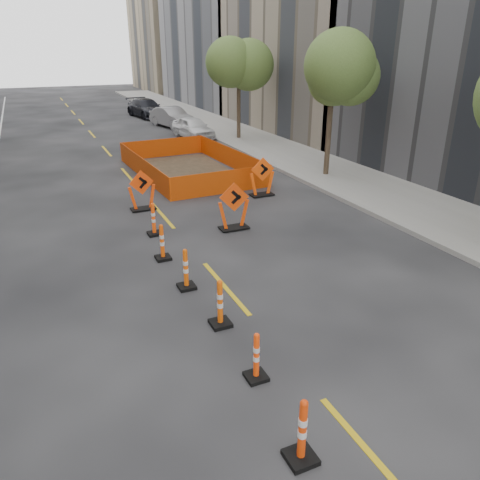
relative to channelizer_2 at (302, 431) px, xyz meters
name	(u,v)px	position (x,y,z in m)	size (l,w,h in m)	color
ground_plane	(308,382)	(1.02, 1.44, -0.56)	(140.00, 140.00, 0.00)	black
sidewalk_right	(336,174)	(10.02, 13.44, -0.49)	(4.00, 90.00, 0.15)	gray
bld_right_c	(341,24)	(18.02, 25.24, 6.44)	(12.00, 16.00, 14.00)	gray
bld_right_e	(185,25)	(18.02, 60.04, 7.44)	(12.00, 14.00, 16.00)	tan
tree_r_b	(333,75)	(9.42, 13.44, 3.96)	(2.80, 2.80, 5.95)	#382B1E
tree_r_c	(239,65)	(9.42, 23.44, 3.96)	(2.80, 2.80, 5.95)	#382B1E
channelizer_2	(302,431)	(0.00, 0.00, 0.00)	(0.45, 0.45, 1.13)	red
channelizer_3	(256,356)	(0.20, 1.93, -0.07)	(0.39, 0.39, 0.99)	#FF410A
channelizer_4	(220,303)	(0.26, 3.87, -0.01)	(0.44, 0.44, 1.12)	#DB4E09
channelizer_5	(186,269)	(0.11, 5.80, -0.02)	(0.43, 0.43, 1.09)	#DB4F09
channelizer_6	(162,242)	(0.04, 7.73, -0.03)	(0.42, 0.42, 1.08)	#E54B09
channelizer_7	(153,219)	(0.28, 9.67, -0.02)	(0.43, 0.43, 1.09)	#FF480A
chevron_sign_left	(142,190)	(0.54, 12.28, 0.20)	(1.02, 0.61, 1.53)	#EC3D09
chevron_sign_center	(234,206)	(2.85, 9.08, 0.24)	(1.08, 0.65, 1.62)	#D73C09
chevron_sign_right	(262,177)	(5.38, 12.03, 0.23)	(1.06, 0.64, 1.60)	#F04A0A
safety_fence	(189,163)	(3.84, 16.81, -0.08)	(4.56, 7.77, 0.97)	#EF540C
parked_car_near	(193,128)	(6.94, 25.22, 0.11)	(1.60, 3.98, 1.35)	white
parked_car_mid	(172,117)	(6.93, 29.99, 0.15)	(1.52, 4.36, 1.44)	gray
parked_car_far	(147,108)	(6.46, 35.89, 0.17)	(2.05, 5.04, 1.46)	black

